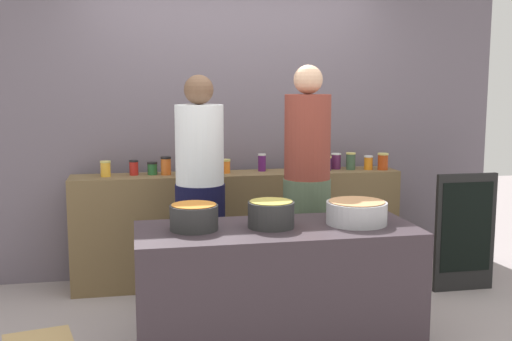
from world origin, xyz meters
name	(u,v)px	position (x,y,z in m)	size (l,w,h in m)	color
ground	(266,332)	(0.00, 0.00, 0.00)	(12.00, 12.00, 0.00)	#9B9090
storefront_wall	(231,101)	(0.00, 1.45, 1.50)	(4.80, 0.12, 3.00)	slate
display_shelf	(239,228)	(0.00, 1.10, 0.46)	(2.70, 0.36, 0.92)	brown
prep_table	(277,290)	(0.00, -0.30, 0.40)	(1.70, 0.70, 0.79)	#352A31
preserve_jar_0	(106,169)	(-1.06, 1.11, 0.99)	(0.08, 0.08, 0.12)	gold
preserve_jar_1	(134,168)	(-0.84, 1.14, 0.98)	(0.07, 0.07, 0.12)	#AF201A
preserve_jar_2	(152,168)	(-0.70, 1.14, 0.98)	(0.08, 0.08, 0.10)	#245E2F
preserve_jar_3	(166,166)	(-0.59, 1.11, 1.00)	(0.08, 0.08, 0.15)	#CC5F23
preserve_jar_4	(182,168)	(-0.47, 1.03, 0.99)	(0.07, 0.07, 0.13)	orange
preserve_jar_5	(225,166)	(-0.11, 1.11, 0.98)	(0.08, 0.08, 0.11)	orange
preserve_jar_6	(262,162)	(0.21, 1.16, 1.00)	(0.07, 0.07, 0.15)	#51185A
preserve_jar_7	(302,162)	(0.55, 1.13, 1.00)	(0.08, 0.08, 0.14)	#A73722
preserve_jar_8	(326,163)	(0.76, 1.10, 0.99)	(0.09, 0.09, 0.12)	#3F1E4D
preserve_jar_9	(336,161)	(0.86, 1.17, 0.99)	(0.09, 0.09, 0.13)	#541D47
preserve_jar_10	(351,161)	(0.97, 1.10, 1.00)	(0.08, 0.08, 0.15)	#355038
preserve_jar_11	(368,163)	(1.12, 1.08, 0.98)	(0.08, 0.08, 0.12)	orange
preserve_jar_12	(383,161)	(1.24, 1.04, 1.00)	(0.09, 0.09, 0.14)	#AA3A13
cooking_pot_left	(194,217)	(-0.50, -0.26, 0.87)	(0.29, 0.29, 0.15)	#2D2D2D
cooking_pot_center	(271,214)	(-0.03, -0.29, 0.87)	(0.28, 0.28, 0.16)	#2D2D2D
cooking_pot_right	(357,213)	(0.51, -0.30, 0.86)	(0.38, 0.38, 0.14)	#B7B7BC
cook_with_tongs	(200,205)	(-0.37, 0.55, 0.78)	(0.36, 0.36, 1.72)	black
cook_in_cap	(307,201)	(0.37, 0.36, 0.82)	(0.34, 0.34, 1.79)	#516349
chalkboard_sign	(465,232)	(1.74, 0.53, 0.48)	(0.51, 0.05, 0.95)	black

